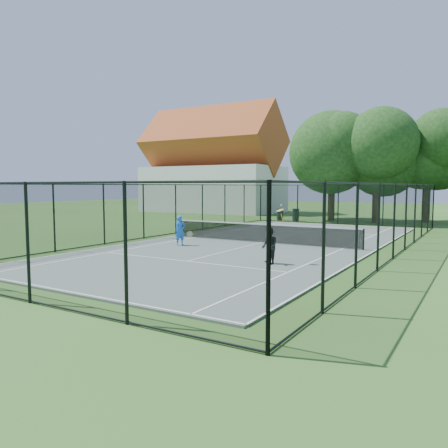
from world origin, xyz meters
The scene contains 12 objects.
ground centered at (0.00, 0.00, 0.00)m, with size 120.00×120.00×0.00m, color #2E551D.
tennis_court centered at (0.00, 0.00, 0.03)m, with size 11.00×24.00×0.06m, color #586860.
tennis_net centered at (0.00, 0.00, 0.58)m, with size 10.08×0.08×0.95m.
fence centered at (0.00, 0.00, 1.50)m, with size 13.10×26.10×3.00m.
tree_near_left centered at (-1.55, 16.27, 5.54)m, with size 6.91×6.91×9.01m.
tree_near_mid centered at (2.09, 16.10, 4.83)m, with size 5.99×5.99×7.84m.
tree_near_right centered at (5.46, 18.59, 5.26)m, with size 6.00×6.00×8.28m.
building centered at (-17.00, 22.00, 4.93)m, with size 15.30×8.15×11.87m.
trash_bin_left centered at (-5.33, 14.33, 0.47)m, with size 0.58×0.58×0.93m.
trash_bin_right centered at (-3.88, 14.22, 0.52)m, with size 0.58×0.58×1.02m.
player_blue centered at (-2.88, -2.94, 0.77)m, with size 0.85×0.62×1.43m.
player_black centered at (2.91, -5.30, 0.73)m, with size 0.81×0.89×2.17m.
Camera 1 is at (9.60, -19.59, 2.90)m, focal length 35.00 mm.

